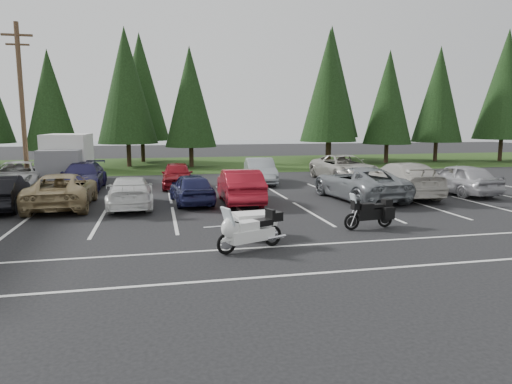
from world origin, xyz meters
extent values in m
plane|color=black|center=(0.00, 0.00, 0.00)|extent=(120.00, 120.00, 0.00)
cube|color=#1A3310|center=(0.00, 24.00, 0.01)|extent=(80.00, 16.00, 0.01)
cube|color=slate|center=(4.00, 55.00, 0.00)|extent=(70.00, 50.00, 0.02)
cylinder|color=#473321|center=(-10.00, 12.00, 4.50)|extent=(0.26, 0.26, 9.00)
cube|color=#473321|center=(-10.00, 12.00, 8.30)|extent=(1.60, 0.12, 0.12)
cube|color=#473321|center=(-10.00, 12.00, 7.80)|extent=(1.20, 0.10, 0.10)
cube|color=silver|center=(0.00, 2.00, 0.00)|extent=(32.00, 16.00, 0.01)
cylinder|color=#332316|center=(-10.50, 21.40, 1.06)|extent=(0.36, 0.36, 2.11)
cone|color=black|center=(-10.50, 21.40, 5.28)|extent=(3.87, 3.87, 7.48)
cylinder|color=#332316|center=(-5.00, 22.90, 1.31)|extent=(0.36, 0.36, 2.62)
cone|color=black|center=(-5.00, 22.90, 6.54)|extent=(4.80, 4.80, 9.27)
cylinder|color=#332316|center=(0.00, 21.60, 1.13)|extent=(0.36, 0.36, 2.26)
cone|color=black|center=(0.00, 21.60, 5.64)|extent=(4.14, 4.14, 7.99)
cylinder|color=#332316|center=(12.00, 22.10, 1.34)|extent=(0.36, 0.36, 2.69)
cone|color=black|center=(12.00, 22.10, 6.72)|extent=(4.93, 4.93, 9.52)
cylinder|color=#332316|center=(17.50, 21.80, 1.16)|extent=(0.36, 0.36, 2.33)
cone|color=black|center=(17.50, 21.80, 5.82)|extent=(4.27, 4.27, 8.24)
cylinder|color=#332316|center=(23.00, 22.60, 1.24)|extent=(0.36, 0.36, 2.47)
cone|color=black|center=(23.00, 22.60, 6.18)|extent=(4.53, 4.53, 8.76)
cylinder|color=#332316|center=(29.00, 21.30, 1.42)|extent=(0.36, 0.36, 2.83)
cone|color=black|center=(29.00, 21.30, 7.08)|extent=(5.19, 5.19, 10.03)
cylinder|color=#332316|center=(-4.00, 27.50, 1.36)|extent=(0.36, 0.36, 2.71)
cone|color=black|center=(-4.00, 27.50, 6.78)|extent=(4.97, 4.97, 9.61)
cylinder|color=#332316|center=(14.00, 26.80, 1.50)|extent=(0.36, 0.36, 3.00)
cone|color=black|center=(14.00, 26.80, 7.50)|extent=(5.50, 5.50, 10.62)
imported|color=black|center=(-9.09, 4.47, 0.72)|extent=(1.94, 4.51, 1.44)
imported|color=#9C865A|center=(-6.73, 4.46, 0.74)|extent=(2.55, 5.35, 1.47)
imported|color=white|center=(-3.92, 3.85, 0.67)|extent=(1.97, 4.63, 1.33)
imported|color=#1B1E45|center=(-1.30, 4.29, 0.69)|extent=(1.98, 4.16, 1.38)
imported|color=maroon|center=(0.83, 4.00, 0.77)|extent=(1.74, 4.69, 1.53)
imported|color=gray|center=(6.45, 3.72, 0.77)|extent=(3.13, 5.80, 1.55)
imported|color=#BBB6AB|center=(8.97, 4.26, 0.84)|extent=(2.84, 5.96, 1.68)
imported|color=#A5A3A8|center=(12.10, 4.16, 0.78)|extent=(2.19, 4.69, 1.55)
imported|color=silver|center=(-10.07, 10.45, 0.76)|extent=(2.84, 5.61, 1.52)
imported|color=#1D1B44|center=(-6.67, 9.71, 0.73)|extent=(2.12, 5.07, 1.46)
imported|color=maroon|center=(-1.69, 9.59, 0.71)|extent=(1.79, 4.19, 1.41)
imported|color=gray|center=(3.20, 10.32, 0.74)|extent=(2.03, 4.65, 1.49)
imported|color=#B0ACA1|center=(8.60, 10.45, 0.80)|extent=(2.92, 5.88, 1.60)
camera|label=1|loc=(-2.77, -15.94, 3.57)|focal=32.00mm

